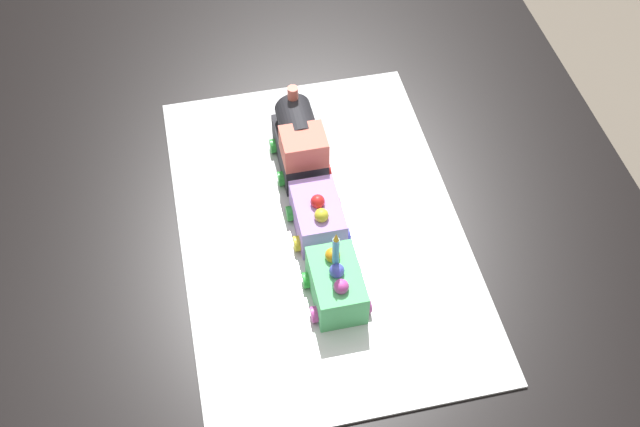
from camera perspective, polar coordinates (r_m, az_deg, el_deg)
ground_plane at (r=1.79m, az=-0.72°, el=-14.67°), size 8.00×8.00×0.00m
dining_table at (r=1.24m, az=-1.01°, el=-2.74°), size 1.40×1.00×0.74m
cake_board at (r=1.13m, az=0.00°, el=-1.01°), size 0.60×0.40×0.00m
cake_locomotive at (r=1.18m, az=-1.49°, el=5.16°), size 0.14×0.08×0.12m
cake_car_gondola_lavender at (r=1.11m, az=-0.16°, el=-0.23°), size 0.10×0.08×0.07m
cake_car_flatbed_mint_green at (r=1.04m, az=1.20°, el=-5.19°), size 0.10×0.08×0.07m
birthday_candle at (r=0.98m, az=1.16°, el=-2.55°), size 0.01×0.01×0.06m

